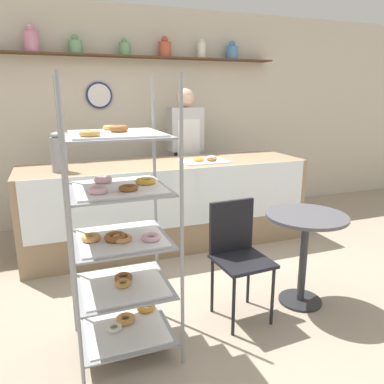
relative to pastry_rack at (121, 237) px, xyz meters
The scene contains 9 objects.
ground_plane 1.19m from the pastry_rack, 28.95° to the left, with size 14.00×14.00×0.00m, color gray.
back_wall 2.90m from the pastry_rack, 73.91° to the left, with size 10.00×0.30×2.70m.
display_counter 1.82m from the pastry_rack, 63.87° to the left, with size 3.04×0.80×0.93m.
pastry_rack is the anchor object (origin of this frame).
person_worker 2.58m from the pastry_rack, 61.35° to the left, with size 0.41×0.23×1.71m.
cafe_table 1.45m from the pastry_rack, ahead, with size 0.62×0.62×0.74m.
cafe_chair 0.90m from the pastry_rack, ahead, with size 0.40×0.40×0.87m.
coffee_carafe 1.56m from the pastry_rack, 101.15° to the left, with size 0.15×0.15×0.38m.
donut_tray_counter 1.95m from the pastry_rack, 51.89° to the left, with size 0.51×0.35×0.05m.
Camera 1 is at (-1.14, -2.62, 1.63)m, focal length 35.00 mm.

